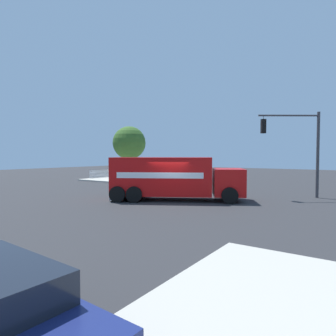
# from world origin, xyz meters

# --- Properties ---
(ground_plane) EXTENTS (100.00, 100.00, 0.00)m
(ground_plane) POSITION_xyz_m (0.00, 0.00, 0.00)
(ground_plane) COLOR #2B2B2D
(sidewalk_corner_near) EXTENTS (10.86, 10.86, 0.14)m
(sidewalk_corner_near) POSITION_xyz_m (-12.07, -12.07, 0.07)
(sidewalk_corner_near) COLOR #B2ADA0
(sidewalk_corner_near) RESTS_ON ground
(delivery_truck) EXTENTS (6.35, 8.54, 2.77)m
(delivery_truck) POSITION_xyz_m (-0.53, -0.26, 1.46)
(delivery_truck) COLOR red
(delivery_truck) RESTS_ON ground
(traffic_light_primary) EXTENTS (2.52, 3.48, 5.85)m
(traffic_light_primary) POSITION_xyz_m (-6.19, 6.25, 3.85)
(traffic_light_primary) COLOR #38383D
(traffic_light_primary) RESTS_ON ground
(pickup_silver) EXTENTS (2.70, 5.38, 1.38)m
(pickup_silver) POSITION_xyz_m (-12.67, -4.35, 0.73)
(pickup_silver) COLOR #B7BABF
(pickup_silver) RESTS_ON ground
(pedestrian_near_corner) EXTENTS (0.34, 0.49, 1.62)m
(pedestrian_near_corner) POSITION_xyz_m (-8.87, -8.98, 1.06)
(pedestrian_near_corner) COLOR black
(pedestrian_near_corner) RESTS_ON sidewalk_corner_near
(picket_fence_run) EXTENTS (7.66, 0.05, 0.95)m
(picket_fence_run) POSITION_xyz_m (-12.07, -17.26, 0.62)
(picket_fence_run) COLOR silver
(picket_fence_run) RESTS_ON sidewalk_corner_near
(shade_tree_near) EXTENTS (4.07, 4.07, 6.34)m
(shade_tree_near) POSITION_xyz_m (-12.09, -14.38, 4.43)
(shade_tree_near) COLOR brown
(shade_tree_near) RESTS_ON sidewalk_corner_near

